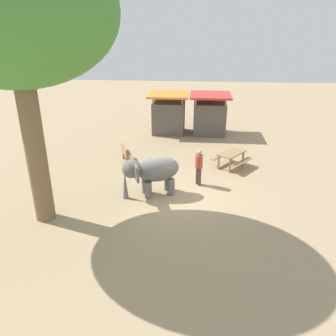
% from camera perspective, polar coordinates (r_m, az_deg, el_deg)
% --- Properties ---
extents(ground_plane, '(60.00, 60.00, 0.00)m').
position_cam_1_polar(ground_plane, '(13.95, 0.97, -4.88)').
color(ground_plane, tan).
extents(elephant, '(2.37, 1.85, 1.65)m').
position_cam_1_polar(elephant, '(13.71, -2.71, -0.53)').
color(elephant, slate).
rests_on(elephant, ground_plane).
extents(person_handler, '(0.32, 0.45, 1.62)m').
position_cam_1_polar(person_handler, '(14.65, 5.22, 0.55)').
color(person_handler, '#3F3833').
rests_on(person_handler, ground_plane).
extents(shade_tree_main, '(6.21, 5.69, 9.08)m').
position_cam_1_polar(shade_tree_main, '(11.61, -24.66, 22.52)').
color(shade_tree_main, brown).
rests_on(shade_tree_main, ground_plane).
extents(wooden_bench, '(0.88, 1.45, 0.88)m').
position_cam_1_polar(wooden_bench, '(17.33, -7.04, 2.44)').
color(wooden_bench, '#9E7A51').
rests_on(wooden_bench, ground_plane).
extents(picnic_table_near, '(2.08, 2.09, 0.78)m').
position_cam_1_polar(picnic_table_near, '(16.83, 10.60, 1.99)').
color(picnic_table_near, '#9E7A51').
rests_on(picnic_table_near, ground_plane).
extents(market_stall_orange, '(2.50, 2.50, 2.52)m').
position_cam_1_polar(market_stall_orange, '(21.91, 0.12, 8.88)').
color(market_stall_orange, '#59514C').
rests_on(market_stall_orange, ground_plane).
extents(market_stall_red, '(2.50, 2.50, 2.52)m').
position_cam_1_polar(market_stall_red, '(21.85, 7.01, 8.67)').
color(market_stall_red, '#59514C').
rests_on(market_stall_red, ground_plane).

